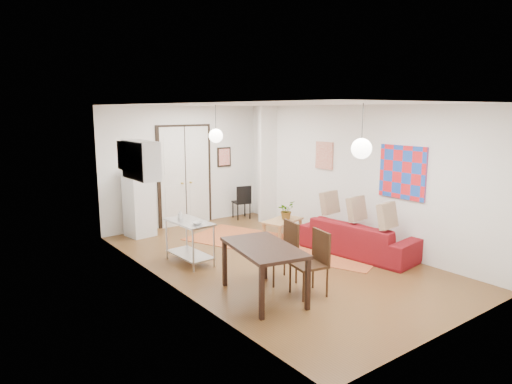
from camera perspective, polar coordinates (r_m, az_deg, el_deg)
floor at (r=8.69m, az=2.24°, el=-8.57°), size 7.00×7.00×0.00m
ceiling at (r=8.23m, az=2.38°, el=10.91°), size 4.20×7.00×0.02m
wall_back at (r=11.25m, az=-9.01°, el=3.23°), size 4.20×0.02×2.90m
wall_front at (r=6.09m, az=23.56°, el=-3.50°), size 4.20×0.02×2.90m
wall_left at (r=7.22m, az=-10.76°, el=-0.75°), size 0.02×7.00×2.90m
wall_right at (r=9.78m, az=11.91°, el=2.09°), size 0.02×7.00×2.90m
double_doors at (r=11.24m, az=-8.87°, el=1.95°), size 1.44×0.06×2.50m
stub_partition at (r=11.45m, az=1.47°, el=3.48°), size 0.50×0.10×2.90m
wall_cabinet at (r=8.58m, az=-14.20°, el=3.90°), size 0.35×1.00×0.70m
painting_popart at (r=8.97m, az=17.84°, el=2.37°), size 0.05×1.00×1.00m
painting_abstract at (r=10.26m, az=8.54°, el=4.54°), size 0.05×0.50×0.60m
poster_back at (r=11.78m, az=-4.00°, el=4.38°), size 0.40×0.03×0.50m
print_left at (r=8.99m, az=-16.33°, el=4.39°), size 0.03×0.44×0.54m
pendant_back at (r=9.88m, az=-5.04°, el=7.02°), size 0.30×0.30×0.80m
pendant_front at (r=6.81m, az=13.05°, el=5.32°), size 0.30×0.30×0.80m
kilim_rug at (r=9.66m, az=3.14°, el=-6.59°), size 3.03×4.41×0.01m
sofa at (r=9.19m, az=12.74°, el=-5.59°), size 1.20×2.39×0.67m
coffee_table at (r=10.08m, az=3.33°, el=-3.79°), size 1.04×0.76×0.42m
potted_plant at (r=10.08m, az=3.78°, el=-2.28°), size 0.41×0.44×0.40m
kitchen_counter at (r=8.53m, az=-8.29°, el=-5.58°), size 0.56×1.06×0.79m
bowl at (r=8.19m, az=-7.35°, el=-3.88°), size 0.19×0.19×0.05m
soap_bottle at (r=8.63m, az=-9.45°, el=-2.80°), size 0.08×0.08×0.16m
fridge at (r=10.49m, az=-14.41°, el=-1.28°), size 0.61×0.61×1.53m
dining_table at (r=6.87m, az=0.95°, el=-7.46°), size 1.10×1.59×0.80m
dining_chair_near at (r=7.61m, az=2.46°, el=-6.79°), size 0.56×0.72×0.99m
dining_chair_far at (r=7.11m, az=6.07°, el=-8.09°), size 0.56×0.72×0.99m
black_side_chair at (r=11.91m, az=-2.07°, el=-0.83°), size 0.48×0.48×0.88m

